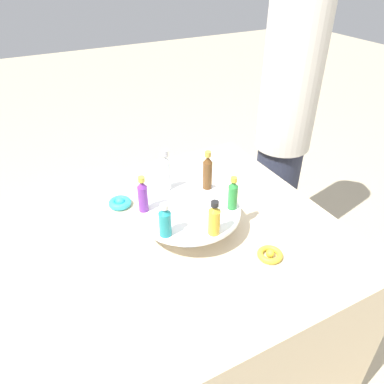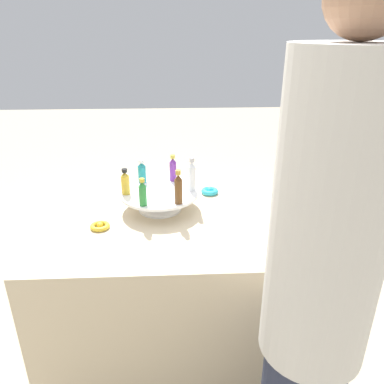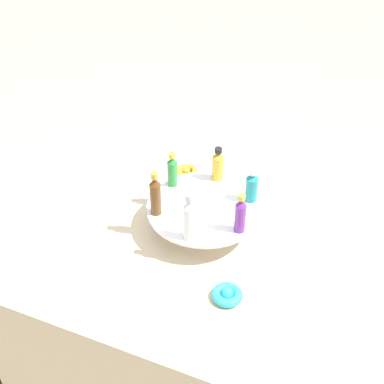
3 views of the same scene
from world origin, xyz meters
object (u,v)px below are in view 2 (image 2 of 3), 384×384
object	(u,v)px
ribbon_bow_gold	(100,226)
person_figure	(315,305)
bottle_green	(143,193)
bottle_brown	(178,188)
display_stand	(160,197)
bottle_gold	(125,182)
bottle_clear	(192,176)
ribbon_bow_teal	(210,191)
bottle_purple	(173,169)
bottle_teal	(142,172)

from	to	relation	value
ribbon_bow_gold	person_figure	size ratio (longest dim) A/B	0.05
bottle_green	bottle_brown	world-z (taller)	bottle_brown
ribbon_bow_gold	person_figure	bearing A→B (deg)	138.20
display_stand	bottle_green	world-z (taller)	bottle_green
display_stand	bottle_gold	bearing A→B (deg)	4.85
bottle_brown	person_figure	size ratio (longest dim) A/B	0.09
display_stand	bottle_brown	distance (m)	0.17
bottle_green	bottle_brown	distance (m)	0.15
bottle_green	display_stand	bearing A→B (deg)	-115.15
bottle_green	bottle_clear	size ratio (longest dim) A/B	0.77
display_stand	bottle_green	bearing A→B (deg)	64.85
ribbon_bow_teal	bottle_gold	bearing A→B (deg)	24.39
display_stand	bottle_gold	size ratio (longest dim) A/B	3.00
bottle_brown	bottle_purple	size ratio (longest dim) A/B	1.14
bottle_purple	ribbon_bow_gold	size ratio (longest dim) A/B	1.61
bottle_brown	bottle_teal	xyz separation A→B (m)	(0.17, -0.24, -0.02)
ribbon_bow_teal	person_figure	world-z (taller)	person_figure
bottle_teal	person_figure	size ratio (longest dim) A/B	0.07
display_stand	bottle_purple	distance (m)	0.17
ribbon_bow_teal	bottle_brown	bearing A→B (deg)	60.83
bottle_gold	bottle_clear	distance (m)	0.29
bottle_clear	ribbon_bow_gold	size ratio (longest dim) A/B	1.92
bottle_teal	bottle_clear	bearing A→B (deg)	154.85
bottle_teal	ribbon_bow_teal	world-z (taller)	bottle_teal
ribbon_bow_teal	bottle_teal	bearing A→B (deg)	7.57
bottle_brown	ribbon_bow_teal	size ratio (longest dim) A/B	1.72
display_stand	person_figure	size ratio (longest dim) A/B	0.21
ribbon_bow_teal	person_figure	size ratio (longest dim) A/B	0.05
bottle_gold	bottle_brown	bearing A→B (deg)	154.85
bottle_gold	ribbon_bow_teal	bearing A→B (deg)	-155.61
display_stand	bottle_teal	bearing A→B (deg)	-55.15
bottle_purple	person_figure	xyz separation A→B (m)	(-0.37, 0.90, -0.06)
display_stand	ribbon_bow_gold	bearing A→B (deg)	34.04
bottle_teal	ribbon_bow_gold	bearing A→B (deg)	60.83
bottle_gold	ribbon_bow_teal	distance (m)	0.44
display_stand	bottle_purple	xyz separation A→B (m)	(-0.06, -0.13, 0.09)
bottle_green	bottle_brown	size ratio (longest dim) A/B	0.81
bottle_green	bottle_teal	distance (m)	0.25
bottle_green	bottle_purple	bearing A→B (deg)	-115.15
bottle_brown	display_stand	bearing A→B (deg)	-55.15
bottle_clear	bottle_brown	bearing A→B (deg)	64.85
bottle_gold	person_figure	size ratio (longest dim) A/B	0.07
display_stand	bottle_purple	bearing A→B (deg)	-115.15
bottle_purple	person_figure	bearing A→B (deg)	112.40
ribbon_bow_teal	display_stand	bearing A→B (deg)	34.04
bottle_brown	bottle_clear	distance (m)	0.15
ribbon_bow_teal	person_figure	distance (m)	0.95
bottle_green	bottle_teal	size ratio (longest dim) A/B	1.06
display_stand	person_figure	xyz separation A→B (m)	(-0.43, 0.76, 0.03)
bottle_brown	person_figure	distance (m)	0.73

